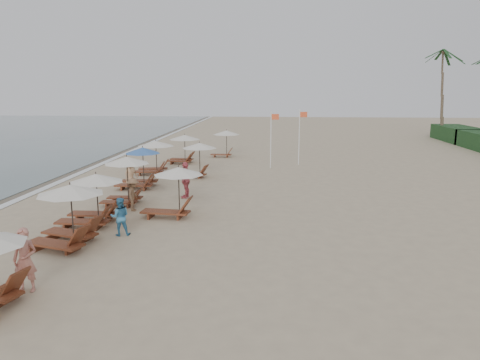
# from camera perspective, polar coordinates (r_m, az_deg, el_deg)

# --- Properties ---
(ground) EXTENTS (160.00, 160.00, 0.00)m
(ground) POSITION_cam_1_polar(r_m,az_deg,el_deg) (15.41, -3.33, -9.95)
(ground) COLOR tan
(ground) RESTS_ON ground
(wet_sand_band) EXTENTS (3.20, 140.00, 0.01)m
(wet_sand_band) POSITION_cam_1_polar(r_m,az_deg,el_deg) (28.77, -25.92, -0.99)
(wet_sand_band) COLOR #6B5E4C
(wet_sand_band) RESTS_ON ground
(foam_line) EXTENTS (0.50, 140.00, 0.02)m
(foam_line) POSITION_cam_1_polar(r_m,az_deg,el_deg) (28.14, -23.63, -1.04)
(foam_line) COLOR white
(foam_line) RESTS_ON ground
(lounger_station_1) EXTENTS (2.82, 2.58, 2.29)m
(lounger_station_1) POSITION_cam_1_polar(r_m,az_deg,el_deg) (17.45, -21.25, -4.40)
(lounger_station_1) COLOR brown
(lounger_station_1) RESTS_ON ground
(lounger_station_2) EXTENTS (2.71, 2.24, 2.17)m
(lounger_station_2) POSITION_cam_1_polar(r_m,az_deg,el_deg) (19.92, -18.32, -2.54)
(lounger_station_2) COLOR brown
(lounger_station_2) RESTS_ON ground
(lounger_station_3) EXTENTS (2.39, 2.20, 2.39)m
(lounger_station_3) POSITION_cam_1_polar(r_m,az_deg,el_deg) (22.85, -14.44, 0.12)
(lounger_station_3) COLOR brown
(lounger_station_3) RESTS_ON ground
(lounger_station_4) EXTENTS (2.59, 2.10, 2.36)m
(lounger_station_4) POSITION_cam_1_polar(r_m,az_deg,el_deg) (26.64, -12.71, 1.17)
(lounger_station_4) COLOR brown
(lounger_station_4) RESTS_ON ground
(lounger_station_5) EXTENTS (2.73, 2.45, 2.23)m
(lounger_station_5) POSITION_cam_1_polar(r_m,az_deg,el_deg) (30.84, -10.93, 2.91)
(lounger_station_5) COLOR brown
(lounger_station_5) RESTS_ON ground
(lounger_station_6) EXTENTS (2.56, 2.39, 2.18)m
(lounger_station_6) POSITION_cam_1_polar(r_m,az_deg,el_deg) (35.01, -7.28, 4.09)
(lounger_station_6) COLOR brown
(lounger_station_6) RESTS_ON ground
(inland_station_0) EXTENTS (2.84, 2.24, 2.22)m
(inland_station_0) POSITION_cam_1_polar(r_m,az_deg,el_deg) (20.15, -8.59, -1.10)
(inland_station_0) COLOR brown
(inland_station_0) RESTS_ON ground
(inland_station_1) EXTENTS (2.65, 2.24, 2.22)m
(inland_station_1) POSITION_cam_1_polar(r_m,az_deg,el_deg) (29.18, -5.53, 3.09)
(inland_station_1) COLOR brown
(inland_station_1) RESTS_ON ground
(inland_station_2) EXTENTS (2.51, 2.24, 2.22)m
(inland_station_2) POSITION_cam_1_polar(r_m,az_deg,el_deg) (37.94, -1.95, 5.16)
(inland_station_2) COLOR brown
(inland_station_2) RESTS_ON ground
(beachgoer_near) EXTENTS (0.69, 0.47, 1.84)m
(beachgoer_near) POSITION_cam_1_polar(r_m,az_deg,el_deg) (14.14, -25.51, -9.10)
(beachgoer_near) COLOR #BA7365
(beachgoer_near) RESTS_ON ground
(beachgoer_mid_a) EXTENTS (0.86, 0.75, 1.51)m
(beachgoer_mid_a) POSITION_cam_1_polar(r_m,az_deg,el_deg) (18.16, -14.92, -4.49)
(beachgoer_mid_a) COLOR teal
(beachgoer_mid_a) RESTS_ON ground
(beachgoer_mid_b) EXTENTS (0.67, 1.06, 1.56)m
(beachgoer_mid_b) POSITION_cam_1_polar(r_m,az_deg,el_deg) (21.64, -13.33, -1.80)
(beachgoer_mid_b) COLOR brown
(beachgoer_mid_b) RESTS_ON ground
(beachgoer_far_a) EXTENTS (0.59, 1.17, 1.91)m
(beachgoer_far_a) POSITION_cam_1_polar(r_m,az_deg,el_deg) (23.73, -6.86, 0.02)
(beachgoer_far_a) COLOR #C64F59
(beachgoer_far_a) RESTS_ON ground
(beachgoer_far_b) EXTENTS (0.90, 0.94, 1.62)m
(beachgoer_far_b) POSITION_cam_1_polar(r_m,az_deg,el_deg) (26.80, -13.65, 0.76)
(beachgoer_far_b) COLOR tan
(beachgoer_far_b) RESTS_ON ground
(flag_pole_near) EXTENTS (0.59, 0.08, 4.09)m
(flag_pole_near) POSITION_cam_1_polar(r_m,az_deg,el_deg) (32.44, 3.99, 5.49)
(flag_pole_near) COLOR silver
(flag_pole_near) RESTS_ON ground
(flag_pole_far) EXTENTS (0.60, 0.08, 4.17)m
(flag_pole_far) POSITION_cam_1_polar(r_m,az_deg,el_deg) (34.21, 7.56, 5.79)
(flag_pole_far) COLOR silver
(flag_pole_far) RESTS_ON ground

